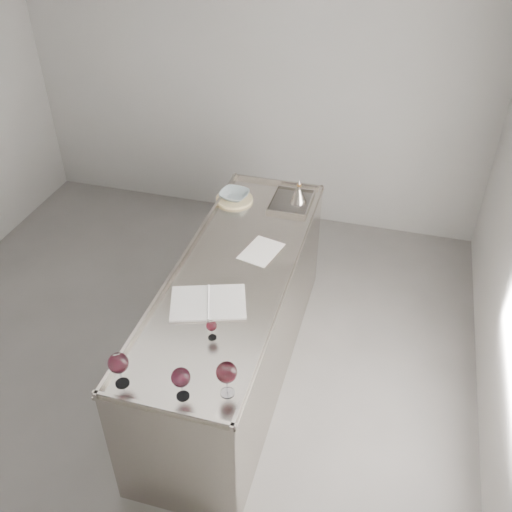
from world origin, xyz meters
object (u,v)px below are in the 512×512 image
(wine_funnel, at_px, (299,195))
(wine_glass_left, at_px, (118,364))
(notebook, at_px, (208,302))
(wine_glass_right, at_px, (227,373))
(ceramic_bowl, at_px, (234,195))
(wine_glass_small, at_px, (212,326))
(counter, at_px, (236,321))
(wine_glass_middle, at_px, (181,378))

(wine_funnel, bearing_deg, wine_glass_left, -103.94)
(wine_glass_left, relative_size, notebook, 0.39)
(wine_glass_right, distance_m, wine_funnel, 1.94)
(ceramic_bowl, bearing_deg, wine_glass_small, -77.44)
(notebook, xyz_separation_m, wine_funnel, (0.28, 1.31, 0.05))
(counter, distance_m, wine_glass_right, 1.20)
(wine_glass_small, distance_m, notebook, 0.31)
(wine_glass_middle, height_order, wine_funnel, wine_funnel)
(notebook, xyz_separation_m, ceramic_bowl, (-0.21, 1.20, 0.04))
(wine_glass_middle, bearing_deg, notebook, 99.10)
(wine_glass_right, bearing_deg, counter, 105.47)
(wine_glass_middle, distance_m, notebook, 0.73)
(wine_glass_left, relative_size, wine_glass_right, 0.99)
(wine_glass_middle, bearing_deg, ceramic_bowl, 99.55)
(counter, distance_m, wine_glass_middle, 1.23)
(wine_glass_middle, bearing_deg, wine_glass_left, -178.84)
(wine_glass_middle, height_order, notebook, wine_glass_middle)
(wine_glass_middle, distance_m, wine_glass_small, 0.44)
(wine_glass_right, bearing_deg, wine_glass_small, 120.07)
(wine_glass_right, xyz_separation_m, notebook, (-0.33, 0.63, -0.14))
(counter, xyz_separation_m, wine_glass_left, (-0.28, -1.08, 0.62))
(notebook, distance_m, ceramic_bowl, 1.22)
(notebook, bearing_deg, wine_glass_right, -81.32)
(counter, xyz_separation_m, notebook, (-0.05, -0.36, 0.47))
(wine_glass_middle, distance_m, wine_glass_right, 0.23)
(wine_glass_right, bearing_deg, ceramic_bowl, 106.29)
(wine_glass_right, height_order, notebook, wine_glass_right)
(wine_glass_left, relative_size, wine_glass_middle, 1.08)
(wine_glass_middle, height_order, wine_glass_small, wine_glass_middle)
(counter, relative_size, notebook, 4.52)
(wine_glass_right, relative_size, notebook, 0.40)
(wine_glass_middle, relative_size, notebook, 0.36)
(wine_glass_small, height_order, notebook, wine_glass_small)
(notebook, relative_size, ceramic_bowl, 2.41)
(wine_glass_left, distance_m, wine_glass_middle, 0.34)
(wine_glass_left, bearing_deg, ceramic_bowl, 89.55)
(counter, height_order, wine_funnel, wine_funnel)
(notebook, bearing_deg, wine_glass_small, -84.92)
(counter, distance_m, notebook, 0.60)
(counter, bearing_deg, wine_glass_right, -74.53)
(counter, xyz_separation_m, wine_funnel, (0.23, 0.95, 0.53))
(wine_glass_left, distance_m, notebook, 0.76)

